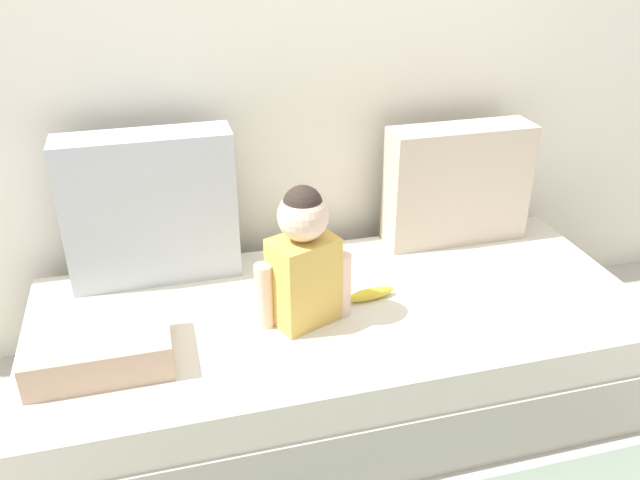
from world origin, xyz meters
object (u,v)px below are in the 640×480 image
object	(u,v)px
toddler	(303,257)
folded_blanket	(100,347)
couch	(339,351)
throw_pillow_left	(151,209)
throw_pillow_right	(457,184)
banana	(371,294)

from	to	relation	value
toddler	folded_blanket	xyz separation A→B (m)	(-0.62, -0.06, -0.17)
couch	throw_pillow_left	xyz separation A→B (m)	(-0.57, 0.35, 0.45)
folded_blanket	couch	bearing A→B (deg)	8.50
couch	folded_blanket	xyz separation A→B (m)	(-0.75, -0.11, 0.24)
couch	folded_blanket	size ratio (longest dim) A/B	5.15
throw_pillow_right	toddler	distance (m)	0.81
couch	throw_pillow_left	bearing A→B (deg)	148.43
throw_pillow_right	folded_blanket	world-z (taller)	throw_pillow_right
folded_blanket	throw_pillow_right	bearing A→B (deg)	19.27
banana	folded_blanket	xyz separation A→B (m)	(-0.86, -0.12, 0.03)
throw_pillow_left	throw_pillow_right	world-z (taller)	throw_pillow_left
couch	banana	xyz separation A→B (m)	(0.11, 0.01, 0.21)
toddler	throw_pillow_right	bearing A→B (deg)	29.80
couch	folded_blanket	bearing A→B (deg)	-171.50
couch	throw_pillow_right	size ratio (longest dim) A/B	3.76
throw_pillow_left	toddler	bearing A→B (deg)	-42.69
throw_pillow_left	toddler	xyz separation A→B (m)	(0.43, -0.40, -0.04)
throw_pillow_left	folded_blanket	distance (m)	0.54
throw_pillow_left	throw_pillow_right	size ratio (longest dim) A/B	1.04
throw_pillow_left	banana	xyz separation A→B (m)	(0.68, -0.34, -0.24)
banana	throw_pillow_left	bearing A→B (deg)	153.14
couch	throw_pillow_right	bearing A→B (deg)	31.57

